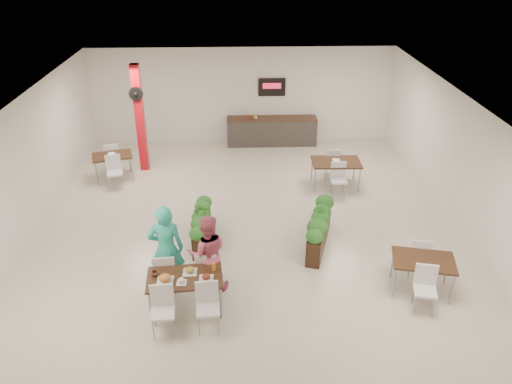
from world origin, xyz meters
TOP-DOWN VIEW (x-y plane):
  - ground at (0.00, 0.00)m, footprint 12.00×12.00m
  - room_shell at (0.00, 0.00)m, footprint 10.10×12.10m
  - red_column at (-3.00, 3.79)m, footprint 0.40×0.41m
  - service_counter at (1.00, 5.65)m, footprint 3.00×0.64m
  - main_table at (-1.18, -2.70)m, footprint 1.46×1.71m
  - diner_man at (-1.57, -2.05)m, footprint 0.73×0.51m
  - diner_woman at (-0.77, -2.05)m, footprint 0.85×0.69m
  - planter_left at (-1.02, -0.30)m, footprint 0.45×1.79m
  - planter_right at (1.68, -0.61)m, footprint 0.85×1.90m
  - side_table_a at (-3.78, 3.12)m, footprint 1.26×1.67m
  - side_table_b at (2.59, 2.44)m, footprint 1.38×1.63m
  - side_table_c at (3.46, -2.32)m, footprint 1.34×1.67m

SIDE VIEW (x-z plane):
  - ground at x=0.00m, z-range 0.00..0.00m
  - service_counter at x=1.00m, z-range -0.61..1.59m
  - planter_left at x=-1.02m, z-range 0.03..0.96m
  - planter_right at x=1.68m, z-range -0.01..1.01m
  - side_table_a at x=-3.78m, z-range 0.16..1.08m
  - side_table_c at x=3.46m, z-range 0.16..1.09m
  - main_table at x=-1.18m, z-range 0.17..1.10m
  - side_table_b at x=2.59m, z-range 0.18..1.10m
  - diner_woman at x=-0.77m, z-range 0.00..1.65m
  - diner_man at x=-1.57m, z-range 0.00..1.90m
  - red_column at x=-3.00m, z-range 0.04..3.24m
  - room_shell at x=0.00m, z-range 0.40..3.62m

